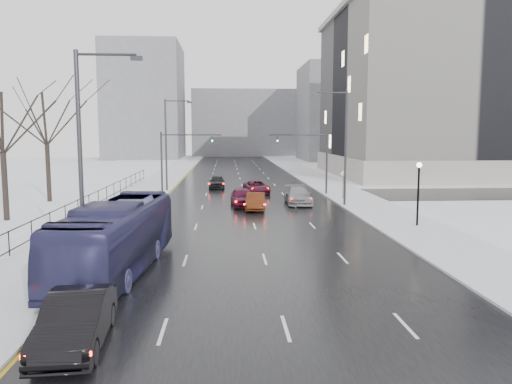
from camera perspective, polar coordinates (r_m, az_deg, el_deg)
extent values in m
cube|color=black|center=(62.96, -1.67, 0.97)|extent=(16.00, 150.00, 0.04)
cube|color=black|center=(51.05, -1.26, -0.40)|extent=(130.00, 10.00, 0.04)
cube|color=silver|center=(63.51, -11.19, 0.95)|extent=(5.00, 150.00, 0.16)
cube|color=silver|center=(64.14, 7.74, 1.07)|extent=(5.00, 150.00, 0.16)
cube|color=white|center=(65.48, -19.45, 0.84)|extent=(14.00, 150.00, 0.12)
cube|color=black|center=(34.80, -21.98, -1.97)|extent=(0.04, 70.00, 0.05)
cube|color=black|center=(34.96, -21.91, -3.59)|extent=(0.04, 70.00, 0.05)
cylinder|color=black|center=(34.90, -21.94, -2.94)|extent=(0.06, 0.06, 1.30)
cylinder|color=#2D2D33|center=(43.86, 10.20, 4.84)|extent=(0.20, 0.20, 10.00)
cylinder|color=#2D2D33|center=(43.68, 8.65, 11.17)|extent=(2.60, 0.12, 0.12)
cube|color=#2D2D33|center=(43.42, 6.94, 11.02)|extent=(0.50, 0.25, 0.18)
cylinder|color=#2D2D33|center=(23.56, -19.43, 2.97)|extent=(0.20, 0.20, 10.00)
cylinder|color=#2D2D33|center=(23.44, -16.75, 14.82)|extent=(2.60, 0.12, 0.12)
cube|color=#2D2D33|center=(23.17, -13.50, 14.64)|extent=(0.50, 0.25, 0.18)
cylinder|color=#2D2D33|center=(55.01, -10.25, 5.22)|extent=(0.20, 0.20, 10.00)
cylinder|color=#2D2D33|center=(54.96, -8.99, 10.25)|extent=(2.60, 0.12, 0.12)
cube|color=#2D2D33|center=(54.84, -7.61, 10.12)|extent=(0.50, 0.25, 0.18)
cylinder|color=black|center=(35.33, 18.03, -0.45)|extent=(0.14, 0.14, 4.00)
sphere|color=#FFE5B2|center=(35.14, 18.16, 2.95)|extent=(0.36, 0.36, 0.36)
cylinder|color=#2D2D33|center=(51.75, 8.08, 3.23)|extent=(0.20, 0.20, 6.50)
cylinder|color=#2D2D33|center=(51.14, 4.82, 6.54)|extent=(6.00, 0.12, 0.12)
imported|color=#2D2D33|center=(50.88, 2.46, 5.88)|extent=(0.15, 0.18, 0.90)
sphere|color=#19FF33|center=(50.74, 2.48, 5.87)|extent=(0.16, 0.16, 0.16)
cylinder|color=#2D2D33|center=(51.12, -10.73, 3.13)|extent=(0.20, 0.20, 6.50)
cylinder|color=#2D2D33|center=(50.73, -7.42, 6.50)|extent=(6.00, 0.12, 0.12)
imported|color=#2D2D33|center=(50.64, -5.03, 5.85)|extent=(0.15, 0.18, 0.90)
sphere|color=#19FF33|center=(50.49, -5.03, 5.85)|extent=(0.16, 0.16, 0.16)
cylinder|color=#2D2D33|center=(48.18, 9.92, 0.74)|extent=(0.06, 0.06, 2.50)
cylinder|color=white|center=(48.07, 9.95, 2.10)|extent=(0.60, 0.03, 0.60)
torus|color=#B20C0C|center=(48.07, 9.95, 2.10)|extent=(0.58, 0.06, 0.58)
cube|color=gray|center=(83.43, 23.22, 10.10)|extent=(40.00, 30.00, 24.00)
cube|color=gray|center=(85.16, 23.63, 18.44)|extent=(41.00, 31.00, 0.80)
cube|color=gray|center=(83.39, 22.88, 2.89)|extent=(40.60, 30.60, 3.00)
cube|color=slate|center=(121.44, 10.96, 8.84)|extent=(24.00, 20.00, 22.00)
cube|color=slate|center=(129.40, -12.55, 10.00)|extent=(18.00, 22.00, 28.00)
cube|color=slate|center=(142.76, -1.07, 7.84)|extent=(30.00, 18.00, 18.00)
imported|color=black|center=(16.27, -19.87, -13.63)|extent=(2.03, 5.00, 1.61)
imported|color=navy|center=(23.75, -15.56, -4.97)|extent=(3.70, 11.91, 3.27)
imported|color=#490C26|center=(43.24, -1.53, -0.60)|extent=(2.24, 4.87, 1.62)
imported|color=#4E200D|center=(41.30, -0.05, -1.08)|extent=(1.90, 4.42, 1.42)
imported|color=#420B1F|center=(52.45, 0.06, 0.57)|extent=(2.89, 5.14, 1.36)
imported|color=gray|center=(44.88, 4.81, -0.39)|extent=(2.25, 5.37, 1.55)
imported|color=black|center=(57.55, -4.51, 1.17)|extent=(1.80, 4.42, 1.50)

